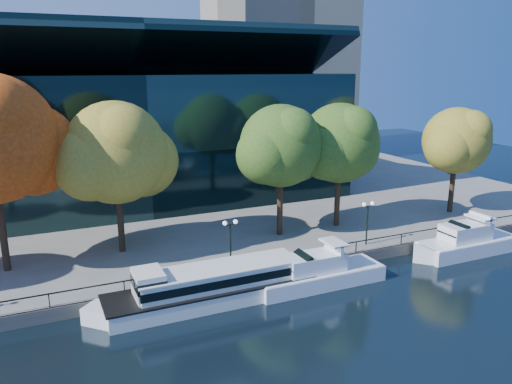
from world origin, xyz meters
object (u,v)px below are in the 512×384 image
cruiser_near (314,273)px  tree_4 (341,145)px  lamp_2 (368,213)px  tour_boat (207,285)px  lamp_1 (230,233)px  tree_5 (458,142)px  tree_2 (118,155)px  tree_3 (282,148)px  cruiser_far (464,242)px

cruiser_near → tree_4: size_ratio=0.95×
cruiser_near → lamp_2: lamp_2 is taller
tour_boat → lamp_1: (3.13, 3.15, 2.61)m
tree_4 → lamp_1: size_ratio=3.09×
tour_boat → cruiser_near: cruiser_near is taller
tree_5 → lamp_2: bearing=-162.3°
tour_boat → cruiser_near: (8.64, -0.68, -0.30)m
lamp_1 → lamp_2: 13.32m
tree_4 → tree_5: (14.33, -1.10, -0.45)m
tree_5 → lamp_1: (-28.53, -4.85, -4.88)m
tree_2 → lamp_2: tree_2 is taller
cruiser_near → tree_3: size_ratio=0.95×
tour_boat → lamp_2: (16.45, 3.15, 2.61)m
cruiser_near → tree_2: bearing=138.4°
cruiser_far → lamp_2: size_ratio=2.80×
tree_2 → lamp_2: 22.49m
tree_3 → tree_4: size_ratio=1.01×
cruiser_far → lamp_1: 22.16m
tour_boat → lamp_1: bearing=45.2°
tree_5 → tour_boat: bearing=-165.8°
tree_5 → tree_4: bearing=175.6°
tree_4 → tree_5: bearing=-4.4°
tree_4 → lamp_2: tree_4 is taller
tree_2 → lamp_1: tree_2 is taller
cruiser_near → tree_5: (23.02, 8.69, 7.79)m
lamp_1 → tree_3: bearing=37.4°
tree_2 → tree_3: size_ratio=1.05×
tree_2 → tree_3: 14.81m
tour_boat → lamp_1: size_ratio=4.21×
tree_3 → tree_4: (6.64, 0.18, -0.18)m
tree_3 → cruiser_far: bearing=-33.5°
tree_3 → lamp_2: 9.84m
tree_5 → cruiser_far: bearing=-129.0°
tree_3 → lamp_1: 11.00m
cruiser_far → tree_5: tree_5 is taller
tree_3 → tree_2: bearing=173.7°
cruiser_near → tree_5: size_ratio=1.02×
cruiser_near → lamp_2: size_ratio=2.95×
tour_boat → cruiser_far: cruiser_far is taller
tour_boat → cruiser_near: size_ratio=1.43×
tree_5 → lamp_2: tree_5 is taller
cruiser_far → tree_3: tree_3 is taller
lamp_2 → tree_2: bearing=160.1°
tree_4 → tour_boat: bearing=-152.3°
tour_boat → tree_2: (-4.03, 10.55, 8.24)m
tour_boat → tree_3: bearing=39.9°
tree_2 → lamp_1: size_ratio=3.26×
tree_4 → lamp_1: tree_4 is taller
lamp_1 → lamp_2: bearing=0.0°
cruiser_near → cruiser_far: bearing=0.9°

